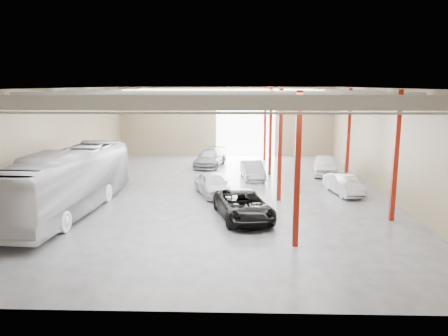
# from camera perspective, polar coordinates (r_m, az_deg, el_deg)

# --- Properties ---
(depot_shell) EXTENTS (22.12, 32.12, 7.06)m
(depot_shell) POSITION_cam_1_polar(r_m,az_deg,el_deg) (29.52, -0.22, 6.46)
(depot_shell) COLOR #4A4A4F
(depot_shell) RESTS_ON ground
(coach_bus) EXTENTS (3.88, 13.07, 3.59)m
(coach_bus) POSITION_cam_1_polar(r_m,az_deg,el_deg) (26.35, -19.77, -1.71)
(coach_bus) COLOR silver
(coach_bus) RESTS_ON ground
(black_sedan) EXTENTS (3.72, 5.89, 1.52)m
(black_sedan) POSITION_cam_1_polar(r_m,az_deg,el_deg) (23.84, 2.54, -4.93)
(black_sedan) COLOR black
(black_sedan) RESTS_ON ground
(car_row_a) EXTENTS (3.13, 4.77, 1.51)m
(car_row_a) POSITION_cam_1_polar(r_m,az_deg,el_deg) (28.92, -1.45, -2.10)
(car_row_a) COLOR silver
(car_row_a) RESTS_ON ground
(car_row_b) EXTENTS (2.01, 4.46, 1.42)m
(car_row_b) POSITION_cam_1_polar(r_m,az_deg,el_deg) (33.99, 3.74, -0.24)
(car_row_b) COLOR #A1A1A5
(car_row_b) RESTS_ON ground
(car_row_c) EXTENTS (3.05, 5.54, 1.52)m
(car_row_c) POSITION_cam_1_polar(r_m,az_deg,el_deg) (39.15, -1.83, 1.32)
(car_row_c) COLOR slate
(car_row_c) RESTS_ON ground
(car_right_near) EXTENTS (2.13, 4.22, 1.33)m
(car_right_near) POSITION_cam_1_polar(r_m,az_deg,el_deg) (30.27, 15.39, -2.09)
(car_right_near) COLOR #BCBDC1
(car_right_near) RESTS_ON ground
(car_right_far) EXTENTS (2.53, 4.88, 1.59)m
(car_right_far) POSITION_cam_1_polar(r_m,az_deg,el_deg) (36.43, 13.05, 0.38)
(car_right_far) COLOR white
(car_right_far) RESTS_ON ground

